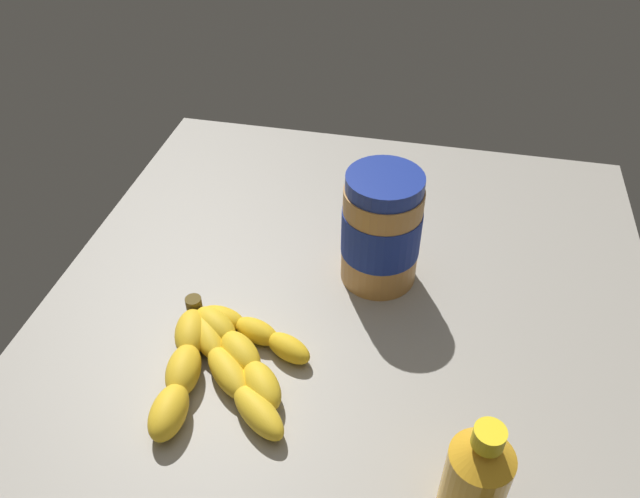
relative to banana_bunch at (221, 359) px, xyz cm
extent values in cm
cube|color=gray|center=(-15.12, 12.39, -3.75)|extent=(78.84, 77.32, 4.05)
ellipsoid|color=yellow|center=(-2.90, -4.71, 0.17)|extent=(7.67, 5.50, 3.78)
ellipsoid|color=yellow|center=(2.49, -3.54, 0.17)|extent=(7.41, 4.81, 3.78)
ellipsoid|color=yellow|center=(7.98, -3.00, 0.17)|extent=(7.04, 4.04, 3.78)
ellipsoid|color=yellow|center=(-3.28, -2.94, -0.10)|extent=(8.35, 7.54, 3.25)
ellipsoid|color=yellow|center=(1.55, 1.32, -0.10)|extent=(8.03, 7.98, 3.25)
ellipsoid|color=yellow|center=(5.87, 6.10, -0.10)|extent=(7.60, 8.32, 3.25)
ellipsoid|color=yellow|center=(-4.65, -2.38, 0.06)|extent=(6.73, 7.59, 3.57)
ellipsoid|color=yellow|center=(-1.32, 1.85, 0.06)|extent=(7.19, 7.39, 3.57)
ellipsoid|color=yellow|center=(2.59, 5.55, 0.06)|extent=(7.49, 7.03, 3.57)
ellipsoid|color=yellow|center=(-6.30, -2.04, -0.29)|extent=(3.90, 6.38, 2.86)
ellipsoid|color=yellow|center=(-5.14, 2.57, -0.29)|extent=(4.54, 6.54, 2.86)
ellipsoid|color=yellow|center=(-3.42, 7.00, -0.29)|extent=(5.10, 6.61, 2.86)
cylinder|color=brown|center=(-7.00, -5.86, 0.08)|extent=(2.00, 2.00, 3.00)
cylinder|color=#BF8442|center=(-19.47, 15.21, 5.22)|extent=(9.93, 9.93, 13.89)
cylinder|color=navy|center=(-19.47, 15.21, 5.92)|extent=(10.13, 10.13, 6.25)
cylinder|color=navy|center=(-19.47, 15.21, 13.18)|extent=(9.56, 9.56, 2.02)
cylinder|color=gold|center=(11.02, 28.07, 2.86)|extent=(5.85, 5.85, 9.16)
cone|color=gold|center=(11.02, 28.07, 8.46)|extent=(5.85, 5.85, 2.04)
cylinder|color=yellow|center=(11.02, 28.07, 10.41)|extent=(2.78, 2.78, 1.86)
camera|label=1|loc=(42.02, 20.50, 55.56)|focal=34.98mm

